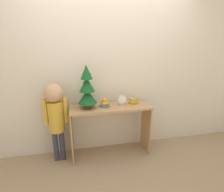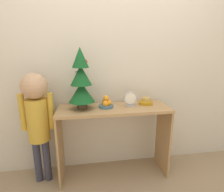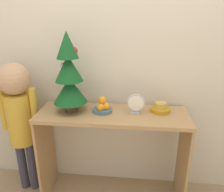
# 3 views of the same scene
# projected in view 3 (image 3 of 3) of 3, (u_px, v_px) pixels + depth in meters

# --- Properties ---
(back_wall) EXTENTS (7.00, 0.05, 2.50)m
(back_wall) POSITION_uv_depth(u_px,v_px,m) (116.00, 49.00, 1.76)
(back_wall) COLOR beige
(back_wall) RESTS_ON ground_plane
(console_table) EXTENTS (1.17, 0.40, 0.80)m
(console_table) POSITION_uv_depth(u_px,v_px,m) (112.00, 134.00, 1.76)
(console_table) COLOR tan
(console_table) RESTS_ON ground_plane
(mini_tree) EXTENTS (0.26, 0.26, 0.61)m
(mini_tree) POSITION_uv_depth(u_px,v_px,m) (69.00, 75.00, 1.63)
(mini_tree) COLOR #4C3828
(mini_tree) RESTS_ON console_table
(fruit_bowl) EXTENTS (0.15, 0.15, 0.13)m
(fruit_bowl) POSITION_uv_depth(u_px,v_px,m) (103.00, 107.00, 1.70)
(fruit_bowl) COLOR #476B84
(fruit_bowl) RESTS_ON console_table
(singing_bowl) EXTENTS (0.15, 0.15, 0.08)m
(singing_bowl) POSITION_uv_depth(u_px,v_px,m) (160.00, 108.00, 1.70)
(singing_bowl) COLOR #B78419
(singing_bowl) RESTS_ON console_table
(desk_clock) EXTENTS (0.14, 0.04, 0.16)m
(desk_clock) POSITION_uv_depth(u_px,v_px,m) (136.00, 104.00, 1.65)
(desk_clock) COLOR #B2B2B7
(desk_clock) RESTS_ON console_table
(child_figure) EXTENTS (0.33, 0.25, 1.17)m
(child_figure) POSITION_uv_depth(u_px,v_px,m) (19.00, 110.00, 1.78)
(child_figure) COLOR #38384C
(child_figure) RESTS_ON ground_plane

